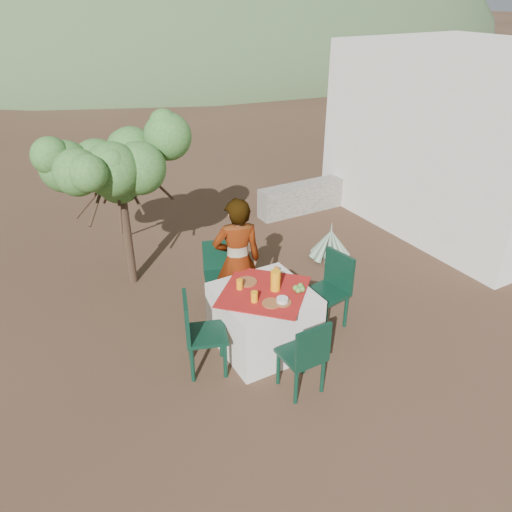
{
  "coord_description": "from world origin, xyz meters",
  "views": [
    {
      "loc": [
        -1.91,
        -3.87,
        3.82
      ],
      "look_at": [
        0.63,
        0.65,
        1.0
      ],
      "focal_mm": 35.0,
      "sensor_mm": 36.0,
      "label": 1
    }
  ],
  "objects": [
    {
      "name": "glass_near",
      "position": [
        0.32,
        0.12,
        0.82
      ],
      "size": [
        0.08,
        0.08,
        0.12
      ],
      "primitive_type": "cylinder",
      "color": "orange",
      "rests_on": "table"
    },
    {
      "name": "chair_far",
      "position": [
        0.47,
        1.36,
        0.49
      ],
      "size": [
        0.52,
        0.52,
        0.88
      ],
      "rotation": [
        0.0,
        0.0,
        -0.34
      ],
      "color": "black",
      "rests_on": "ground"
    },
    {
      "name": "jar_right",
      "position": [
        0.84,
        0.51,
        0.81
      ],
      "size": [
        0.06,
        0.06,
        0.1
      ],
      "primitive_type": "cylinder",
      "color": "orange",
      "rests_on": "table"
    },
    {
      "name": "table",
      "position": [
        0.51,
        0.25,
        0.38
      ],
      "size": [
        1.3,
        1.3,
        0.76
      ],
      "color": "silver",
      "rests_on": "ground"
    },
    {
      "name": "stone_wall",
      "position": [
        3.6,
        3.4,
        0.28
      ],
      "size": [
        2.6,
        0.35,
        0.55
      ],
      "primitive_type": "cube",
      "color": "gray",
      "rests_on": "ground"
    },
    {
      "name": "person",
      "position": [
        0.52,
        0.92,
        0.83
      ],
      "size": [
        0.69,
        0.55,
        1.66
      ],
      "primitive_type": "imported",
      "rotation": [
        0.0,
        0.0,
        2.87
      ],
      "color": "#8C6651",
      "rests_on": "ground"
    },
    {
      "name": "jar_left",
      "position": [
        0.8,
        0.4,
        0.81
      ],
      "size": [
        0.06,
        0.06,
        0.1
      ],
      "primitive_type": "cylinder",
      "color": "orange",
      "rests_on": "table"
    },
    {
      "name": "agave",
      "position": [
        2.53,
        1.64,
        0.23
      ],
      "size": [
        0.65,
        0.66,
        0.69
      ],
      "rotation": [
        0.0,
        0.0,
        0.21
      ],
      "color": "gray",
      "rests_on": "ground"
    },
    {
      "name": "glass_far",
      "position": [
        0.3,
        0.44,
        0.82
      ],
      "size": [
        0.07,
        0.07,
        0.12
      ],
      "primitive_type": "cylinder",
      "color": "orange",
      "rests_on": "table"
    },
    {
      "name": "bowl_plate",
      "position": [
        0.57,
        -0.05,
        0.77
      ],
      "size": [
        0.2,
        0.2,
        0.01
      ],
      "primitive_type": "cylinder",
      "color": "brown",
      "rests_on": "table"
    },
    {
      "name": "ground",
      "position": [
        0.0,
        0.0,
        0.0
      ],
      "size": [
        160.0,
        160.0,
        0.0
      ],
      "primitive_type": "plane",
      "color": "#362518",
      "rests_on": "ground"
    },
    {
      "name": "chair_near",
      "position": [
        0.49,
        -0.64,
        0.5
      ],
      "size": [
        0.42,
        0.42,
        0.9
      ],
      "rotation": [
        0.0,
        0.0,
        3.16
      ],
      "color": "black",
      "rests_on": "ground"
    },
    {
      "name": "plate_near",
      "position": [
        0.46,
        -0.01,
        0.77
      ],
      "size": [
        0.21,
        0.21,
        0.01
      ],
      "primitive_type": "cylinder",
      "color": "brown",
      "rests_on": "table"
    },
    {
      "name": "plate_far",
      "position": [
        0.44,
        0.52,
        0.77
      ],
      "size": [
        0.24,
        0.24,
        0.01
      ],
      "primitive_type": "cylinder",
      "color": "brown",
      "rests_on": "table"
    },
    {
      "name": "hill_far_right",
      "position": [
        28.0,
        46.0,
        0.0
      ],
      "size": [
        36.0,
        36.0,
        14.0
      ],
      "primitive_type": "ellipsoid",
      "color": "gray",
      "rests_on": "ground"
    },
    {
      "name": "shrub_tree",
      "position": [
        -0.35,
        2.53,
        1.65
      ],
      "size": [
        1.78,
        1.74,
        2.09
      ],
      "color": "#422B21",
      "rests_on": "ground"
    },
    {
      "name": "fruit_cluster",
      "position": [
        0.86,
        0.06,
        0.8
      ],
      "size": [
        0.14,
        0.13,
        0.07
      ],
      "color": "#518831",
      "rests_on": "table"
    },
    {
      "name": "napkin_holder",
      "position": [
        0.78,
        0.39,
        0.81
      ],
      "size": [
        0.08,
        0.06,
        0.09
      ],
      "primitive_type": "cube",
      "rotation": [
        0.0,
        0.0,
        0.28
      ],
      "color": "silver",
      "rests_on": "table"
    },
    {
      "name": "hill_near_right",
      "position": [
        12.0,
        36.0,
        0.0
      ],
      "size": [
        48.0,
        48.0,
        20.0
      ],
      "primitive_type": "ellipsoid",
      "color": "#344B2A",
      "rests_on": "ground"
    },
    {
      "name": "white_bowl",
      "position": [
        0.57,
        -0.05,
        0.8
      ],
      "size": [
        0.13,
        0.13,
        0.05
      ],
      "primitive_type": "cylinder",
      "color": "silver",
      "rests_on": "bowl_plate"
    },
    {
      "name": "chair_left",
      "position": [
        -0.32,
        0.23,
        0.53
      ],
      "size": [
        0.56,
        0.56,
        0.96
      ],
      "rotation": [
        0.0,
        0.0,
        1.24
      ],
      "color": "black",
      "rests_on": "ground"
    },
    {
      "name": "juice_pitcher",
      "position": [
        0.64,
        0.22,
        0.89
      ],
      "size": [
        0.11,
        0.11,
        0.25
      ],
      "primitive_type": "cylinder",
      "color": "orange",
      "rests_on": "table"
    },
    {
      "name": "guesthouse",
      "position": [
        5.6,
        1.8,
        1.5
      ],
      "size": [
        3.2,
        4.2,
        3.0
      ],
      "primitive_type": "cube",
      "color": "silver",
      "rests_on": "ground"
    },
    {
      "name": "chair_right",
      "position": [
        1.47,
        0.23,
        0.54
      ],
      "size": [
        0.52,
        0.52,
        0.98
      ],
      "rotation": [
        0.0,
        0.0,
        4.88
      ],
      "color": "black",
      "rests_on": "ground"
    }
  ]
}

